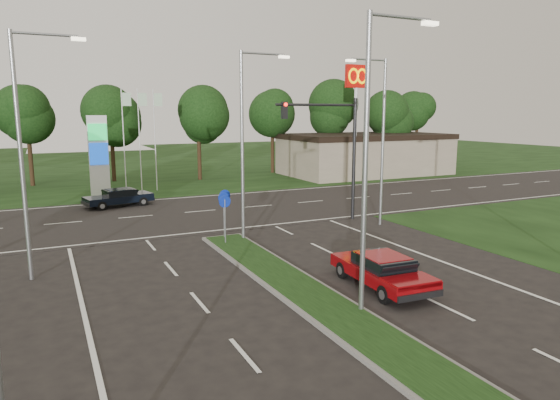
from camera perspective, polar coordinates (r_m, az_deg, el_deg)
name	(u,v)px	position (r m, az deg, el deg)	size (l,w,h in m)	color
verge_far	(116,166)	(61.97, -18.24, 3.69)	(160.00, 50.00, 0.02)	black
cross_road	(185,213)	(31.77, -10.83, -1.45)	(160.00, 12.00, 0.02)	black
median_kerb	(379,342)	(14.20, 11.25, -15.67)	(2.00, 26.00, 0.12)	slate
commercial_building	(365,154)	(51.82, 9.69, 5.15)	(16.00, 9.00, 4.00)	gray
streetlight_median_near	(371,150)	(15.07, 10.39, 5.68)	(2.53, 0.22, 9.00)	gray
streetlight_median_far	(246,136)	(23.89, -3.90, 7.30)	(2.53, 0.22, 9.00)	gray
streetlight_left_far	(26,143)	(20.20, -27.04, 5.79)	(2.53, 0.22, 9.00)	gray
streetlight_right_far	(380,133)	(27.73, 11.37, 7.49)	(2.53, 0.22, 9.00)	gray
traffic_signal	(335,140)	(28.49, 6.30, 6.82)	(5.10, 0.42, 7.00)	black
median_signs	(225,206)	(24.30, -6.35, -0.69)	(1.16, 1.76, 2.38)	gray
gas_pylon	(102,154)	(39.54, -19.73, 5.02)	(5.80, 1.26, 8.00)	silver
mcdonalds_sign	(356,92)	(46.10, 8.70, 12.06)	(2.20, 0.47, 10.40)	silver
treeline_far	(136,105)	(46.79, -16.09, 10.34)	(6.00, 6.00, 9.90)	black
red_sedan	(382,270)	(18.30, 11.57, -7.81)	(2.02, 4.45, 1.20)	maroon
navy_sedan	(119,197)	(34.90, -17.95, 0.31)	(4.55, 2.59, 1.18)	black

